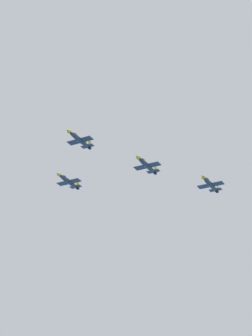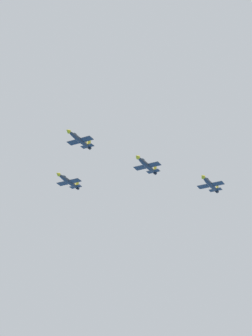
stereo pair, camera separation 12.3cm
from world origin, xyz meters
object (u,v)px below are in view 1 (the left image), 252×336
object	(u,v)px
jet_lead	(79,139)
jet_left_wingman	(146,165)
jet_left_outer	(210,184)
jet_right_wingman	(68,181)

from	to	relation	value
jet_lead	jet_left_wingman	size ratio (longest dim) A/B	0.96
jet_left_outer	jet_right_wingman	bearing A→B (deg)	-68.98
jet_left_outer	jet_lead	bearing A→B (deg)	-40.76
jet_left_wingman	jet_right_wingman	xyz separation A→B (m)	(7.02, 32.07, 0.74)
jet_lead	jet_right_wingman	size ratio (longest dim) A/B	0.99
jet_right_wingman	jet_left_outer	size ratio (longest dim) A/B	0.97
jet_right_wingman	jet_left_outer	world-z (taller)	jet_right_wingman
jet_right_wingman	jet_left_outer	distance (m)	53.04
jet_lead	jet_left_wingman	xyz separation A→B (m)	(15.36, -20.16, -5.15)
jet_lead	jet_right_wingman	distance (m)	25.73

